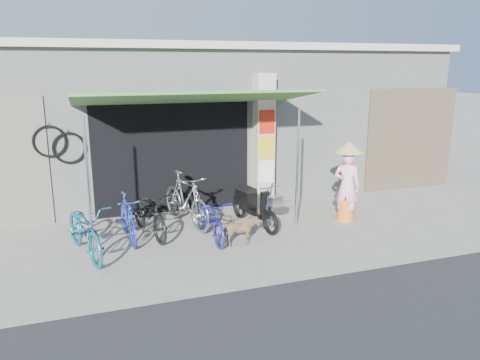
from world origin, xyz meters
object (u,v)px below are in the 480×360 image
object	(u,v)px
bike_black	(149,213)
bike_silver	(186,199)
bike_blue	(128,218)
street_dog	(240,231)
moped	(253,205)
bike_teal	(85,229)
nun	(347,182)
bike_navy	(211,219)

from	to	relation	value
bike_black	bike_silver	distance (m)	0.86
bike_blue	street_dog	bearing A→B (deg)	-31.18
bike_black	moped	xyz separation A→B (m)	(2.05, -0.11, -0.01)
moped	bike_silver	bearing A→B (deg)	148.86
bike_black	street_dog	size ratio (longest dim) A/B	2.55
bike_teal	nun	bearing A→B (deg)	-12.59
bike_teal	bike_silver	bearing A→B (deg)	12.03
bike_blue	bike_black	bearing A→B (deg)	14.15
bike_black	moped	world-z (taller)	moped
street_dog	nun	world-z (taller)	nun
nun	bike_blue	bearing A→B (deg)	40.99
bike_teal	nun	size ratio (longest dim) A/B	1.09
bike_blue	bike_teal	bearing A→B (deg)	-150.79
bike_navy	nun	size ratio (longest dim) A/B	0.91
bike_navy	nun	xyz separation A→B (m)	(2.94, 0.14, 0.43)
bike_black	bike_silver	size ratio (longest dim) A/B	0.92
bike_silver	nun	distance (m)	3.31
bike_blue	bike_silver	distance (m)	1.30
bike_silver	moped	bearing A→B (deg)	-35.45
bike_blue	bike_silver	bearing A→B (deg)	17.67
moped	nun	world-z (taller)	nun
bike_teal	bike_blue	size ratio (longest dim) A/B	1.25
nun	bike_black	bearing A→B (deg)	38.58
bike_blue	bike_black	xyz separation A→B (m)	(0.42, 0.14, 0.01)
bike_teal	bike_navy	bearing A→B (deg)	-13.34
bike_teal	street_dog	size ratio (longest dim) A/B	2.74
street_dog	moped	bearing A→B (deg)	-31.47
bike_navy	nun	bearing A→B (deg)	0.11
bike_blue	bike_navy	size ratio (longest dim) A/B	0.96
bike_silver	moped	size ratio (longest dim) A/B	1.10
bike_blue	nun	xyz separation A→B (m)	(4.40, -0.30, 0.39)
bike_black	nun	bearing A→B (deg)	-18.29
bike_blue	moped	world-z (taller)	moped
moped	bike_blue	bearing A→B (deg)	169.29
bike_silver	street_dog	bearing A→B (deg)	-80.68
bike_teal	nun	xyz separation A→B (m)	(5.16, 0.20, 0.36)
moped	bike_teal	bearing A→B (deg)	177.99
moped	nun	bearing A→B (deg)	-20.97
bike_black	bike_silver	bearing A→B (deg)	11.95
bike_silver	bike_navy	world-z (taller)	bike_silver
bike_blue	bike_black	distance (m)	0.44
bike_teal	bike_silver	world-z (taller)	bike_silver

